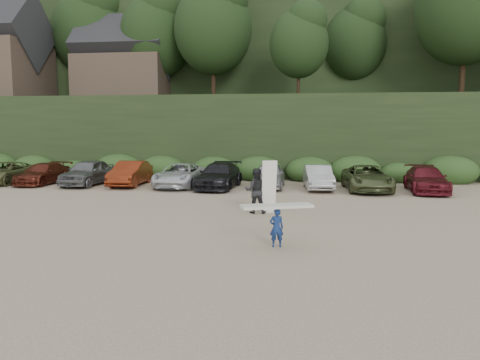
# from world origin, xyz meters

# --- Properties ---
(ground) EXTENTS (120.00, 120.00, 0.00)m
(ground) POSITION_xyz_m (0.00, 0.00, 0.00)
(ground) COLOR tan
(ground) RESTS_ON ground
(hillside_backdrop) EXTENTS (90.00, 41.50, 28.00)m
(hillside_backdrop) POSITION_xyz_m (-0.26, 35.93, 11.22)
(hillside_backdrop) COLOR black
(hillside_backdrop) RESTS_ON ground
(parked_cars) EXTENTS (34.05, 5.67, 1.64)m
(parked_cars) POSITION_xyz_m (-4.25, 10.05, 0.74)
(parked_cars) COLOR #ADADB2
(parked_cars) RESTS_ON ground
(child_surfer) EXTENTS (2.30, 1.33, 1.33)m
(child_surfer) POSITION_xyz_m (3.53, -3.72, 0.90)
(child_surfer) COLOR navy
(child_surfer) RESTS_ON ground
(adult_surfer) EXTENTS (1.41, 0.78, 2.29)m
(adult_surfer) POSITION_xyz_m (2.36, 1.89, 0.99)
(adult_surfer) COLOR black
(adult_surfer) RESTS_ON ground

